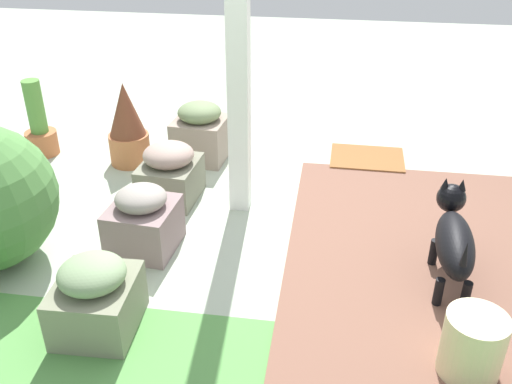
# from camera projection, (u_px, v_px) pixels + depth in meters

# --- Properties ---
(ground_plane) EXTENTS (12.00, 12.00, 0.00)m
(ground_plane) POSITION_uv_depth(u_px,v_px,m) (265.00, 218.00, 3.87)
(ground_plane) COLOR #A5B29C
(brick_path) EXTENTS (1.80, 2.40, 0.02)m
(brick_path) POSITION_uv_depth(u_px,v_px,m) (437.00, 263.00, 3.42)
(brick_path) COLOR brown
(brick_path) RESTS_ON ground
(porch_pillar) EXTENTS (0.13, 0.13, 2.26)m
(porch_pillar) POSITION_uv_depth(u_px,v_px,m) (238.00, 46.00, 3.46)
(porch_pillar) COLOR white
(porch_pillar) RESTS_ON ground
(stone_planter_nearest) EXTENTS (0.43, 0.42, 0.48)m
(stone_planter_nearest) POSITION_uv_depth(u_px,v_px,m) (200.00, 132.00, 4.56)
(stone_planter_nearest) COLOR gray
(stone_planter_nearest) RESTS_ON ground
(stone_planter_near) EXTENTS (0.41, 0.46, 0.42)m
(stone_planter_near) POSITION_uv_depth(u_px,v_px,m) (170.00, 173.00, 4.02)
(stone_planter_near) COLOR slate
(stone_planter_near) RESTS_ON ground
(stone_planter_mid) EXTENTS (0.42, 0.43, 0.42)m
(stone_planter_mid) POSITION_uv_depth(u_px,v_px,m) (143.00, 221.00, 3.48)
(stone_planter_mid) COLOR gray
(stone_planter_mid) RESTS_ON ground
(stone_planter_far) EXTENTS (0.40, 0.45, 0.42)m
(stone_planter_far) POSITION_uv_depth(u_px,v_px,m) (96.00, 297.00, 2.86)
(stone_planter_far) COLOR gray
(stone_planter_far) RESTS_ON ground
(terracotta_pot_spiky) EXTENTS (0.32, 0.32, 0.66)m
(terracotta_pot_spiky) POSITION_uv_depth(u_px,v_px,m) (127.00, 126.00, 4.46)
(terracotta_pot_spiky) COLOR #B96A40
(terracotta_pot_spiky) RESTS_ON ground
(terracotta_pot_tall) EXTENTS (0.25, 0.25, 0.63)m
(terracotta_pot_tall) POSITION_uv_depth(u_px,v_px,m) (39.00, 128.00, 4.65)
(terracotta_pot_tall) COLOR #B0623A
(terracotta_pot_tall) RESTS_ON ground
(dog) EXTENTS (0.23, 0.74, 0.51)m
(dog) POSITION_uv_depth(u_px,v_px,m) (454.00, 238.00, 3.14)
(dog) COLOR black
(dog) RESTS_ON ground
(ceramic_urn) EXTENTS (0.28, 0.28, 0.34)m
(ceramic_urn) POSITION_uv_depth(u_px,v_px,m) (472.00, 347.00, 2.60)
(ceramic_urn) COLOR beige
(ceramic_urn) RESTS_ON ground
(doormat) EXTENTS (0.59, 0.45, 0.03)m
(doormat) POSITION_uv_depth(u_px,v_px,m) (367.00, 159.00, 4.64)
(doormat) COLOR brown
(doormat) RESTS_ON ground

